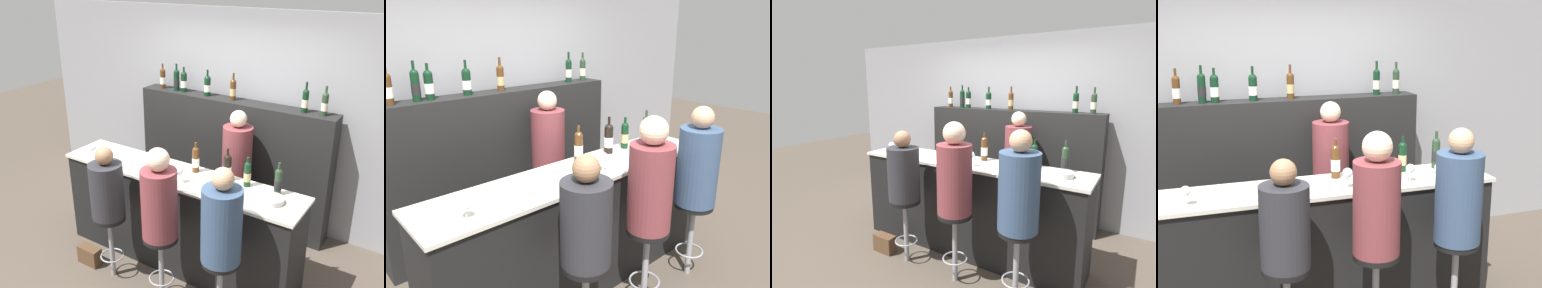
% 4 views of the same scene
% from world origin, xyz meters
% --- Properties ---
extents(wall_back, '(6.40, 0.05, 2.60)m').
position_xyz_m(wall_back, '(0.00, 1.64, 1.30)').
color(wall_back, gray).
rests_on(wall_back, ground_plane).
extents(bar_counter, '(2.68, 0.56, 1.07)m').
position_xyz_m(bar_counter, '(0.00, 0.26, 0.53)').
color(bar_counter, black).
rests_on(bar_counter, ground_plane).
extents(back_bar_cabinet, '(2.51, 0.28, 1.57)m').
position_xyz_m(back_bar_cabinet, '(0.00, 1.42, 0.78)').
color(back_bar_cabinet, black).
rests_on(back_bar_cabinet, ground_plane).
extents(wine_bottle_counter_0, '(0.07, 0.07, 0.32)m').
position_xyz_m(wine_bottle_counter_0, '(0.13, 0.41, 1.20)').
color(wine_bottle_counter_0, '#4C2D14').
rests_on(wine_bottle_counter_0, bar_counter).
extents(wine_bottle_counter_1, '(0.08, 0.08, 0.34)m').
position_xyz_m(wine_bottle_counter_1, '(0.49, 0.41, 1.21)').
color(wine_bottle_counter_1, black).
rests_on(wine_bottle_counter_1, bar_counter).
extents(wine_bottle_counter_2, '(0.07, 0.07, 0.30)m').
position_xyz_m(wine_bottle_counter_2, '(0.71, 0.41, 1.19)').
color(wine_bottle_counter_2, black).
rests_on(wine_bottle_counter_2, bar_counter).
extents(wine_bottle_counter_3, '(0.07, 0.07, 0.32)m').
position_xyz_m(wine_bottle_counter_3, '(1.02, 0.41, 1.20)').
color(wine_bottle_counter_3, '#233823').
rests_on(wine_bottle_counter_3, bar_counter).
extents(wine_bottle_backbar_0, '(0.07, 0.07, 0.32)m').
position_xyz_m(wine_bottle_backbar_0, '(-1.03, 1.42, 1.70)').
color(wine_bottle_backbar_0, '#4C2D14').
rests_on(wine_bottle_backbar_0, back_bar_cabinet).
extents(wine_bottle_backbar_1, '(0.08, 0.08, 0.34)m').
position_xyz_m(wine_bottle_backbar_1, '(-0.81, 1.42, 1.70)').
color(wine_bottle_backbar_1, black).
rests_on(wine_bottle_backbar_1, back_bar_cabinet).
extents(wine_bottle_backbar_2, '(0.08, 0.08, 0.31)m').
position_xyz_m(wine_bottle_backbar_2, '(-0.70, 1.42, 1.70)').
color(wine_bottle_backbar_2, black).
rests_on(wine_bottle_backbar_2, back_bar_cabinet).
extents(wine_bottle_backbar_3, '(0.08, 0.08, 0.32)m').
position_xyz_m(wine_bottle_backbar_3, '(-0.35, 1.42, 1.69)').
color(wine_bottle_backbar_3, black).
rests_on(wine_bottle_backbar_3, back_bar_cabinet).
extents(wine_bottle_backbar_4, '(0.07, 0.07, 0.32)m').
position_xyz_m(wine_bottle_backbar_4, '(0.00, 1.42, 1.69)').
color(wine_bottle_backbar_4, '#4C2D14').
rests_on(wine_bottle_backbar_4, back_bar_cabinet).
extents(wine_bottle_backbar_5, '(0.07, 0.07, 0.33)m').
position_xyz_m(wine_bottle_backbar_5, '(0.87, 1.42, 1.70)').
color(wine_bottle_backbar_5, black).
rests_on(wine_bottle_backbar_5, back_bar_cabinet).
extents(wine_bottle_backbar_6, '(0.07, 0.07, 0.32)m').
position_xyz_m(wine_bottle_backbar_6, '(1.08, 1.42, 1.69)').
color(wine_bottle_backbar_6, '#233823').
rests_on(wine_bottle_backbar_6, back_bar_cabinet).
extents(wine_glass_0, '(0.08, 0.08, 0.14)m').
position_xyz_m(wine_glass_0, '(-1.03, 0.12, 1.17)').
color(wine_glass_0, silver).
rests_on(wine_glass_0, bar_counter).
extents(wine_glass_1, '(0.08, 0.08, 0.16)m').
position_xyz_m(wine_glass_1, '(0.13, 0.12, 1.18)').
color(wine_glass_1, silver).
rests_on(wine_glass_1, bar_counter).
extents(wine_glass_2, '(0.08, 0.08, 0.14)m').
position_xyz_m(wine_glass_2, '(0.65, 0.12, 1.17)').
color(wine_glass_2, silver).
rests_on(wine_glass_2, bar_counter).
extents(metal_bowl, '(0.21, 0.21, 0.05)m').
position_xyz_m(metal_bowl, '(1.04, 0.24, 1.09)').
color(metal_bowl, '#B7B7BC').
rests_on(metal_bowl, bar_counter).
extents(tasting_menu, '(0.21, 0.30, 0.00)m').
position_xyz_m(tasting_menu, '(0.38, 0.11, 1.07)').
color(tasting_menu, white).
rests_on(tasting_menu, bar_counter).
extents(guest_seated_left, '(0.33, 0.33, 0.74)m').
position_xyz_m(guest_seated_left, '(-0.44, -0.30, 1.03)').
color(guest_seated_left, '#28282D').
rests_on(guest_seated_left, bar_stool_left).
extents(bar_stool_middle, '(0.33, 0.33, 0.72)m').
position_xyz_m(bar_stool_middle, '(0.20, -0.30, 0.55)').
color(bar_stool_middle, gray).
rests_on(bar_stool_middle, ground_plane).
extents(guest_seated_middle, '(0.33, 0.33, 0.87)m').
position_xyz_m(guest_seated_middle, '(0.20, -0.30, 1.10)').
color(guest_seated_middle, brown).
rests_on(guest_seated_middle, bar_stool_middle).
extents(bar_stool_right, '(0.33, 0.33, 0.72)m').
position_xyz_m(bar_stool_right, '(0.84, -0.30, 0.55)').
color(bar_stool_right, gray).
rests_on(bar_stool_right, ground_plane).
extents(guest_seated_right, '(0.34, 0.34, 0.85)m').
position_xyz_m(guest_seated_right, '(0.84, -0.30, 1.08)').
color(guest_seated_right, '#334766').
rests_on(guest_seated_right, bar_stool_right).
extents(bartender, '(0.34, 0.34, 1.58)m').
position_xyz_m(bartender, '(0.28, 1.04, 0.73)').
color(bartender, brown).
rests_on(bartender, ground_plane).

